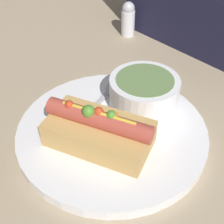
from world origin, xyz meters
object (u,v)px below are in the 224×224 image
object	(u,v)px
spoon	(104,96)
salt_shaker	(128,19)
soup_bowl	(144,91)
hot_dog	(99,130)

from	to	relation	value
spoon	salt_shaker	size ratio (longest dim) A/B	2.09
salt_shaker	spoon	bearing A→B (deg)	-53.29
soup_bowl	spoon	xyz separation A→B (m)	(-0.05, -0.04, -0.02)
spoon	salt_shaker	xyz separation A→B (m)	(-0.16, 0.21, 0.02)
hot_dog	spoon	distance (m)	0.10
spoon	salt_shaker	bearing A→B (deg)	19.22
hot_dog	spoon	bearing A→B (deg)	111.06
hot_dog	salt_shaker	distance (m)	0.36
soup_bowl	salt_shaker	xyz separation A→B (m)	(-0.21, 0.17, -0.00)
hot_dog	soup_bowl	world-z (taller)	hot_dog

